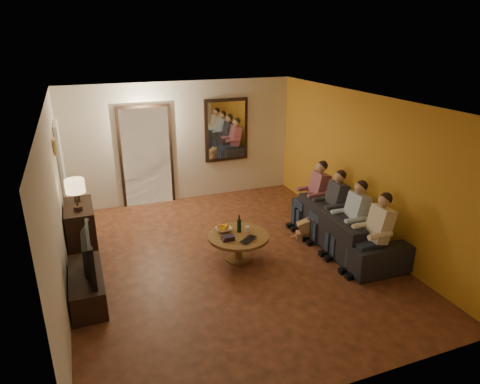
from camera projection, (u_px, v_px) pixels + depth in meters
name	position (u px, v px, depth m)	size (l,w,h in m)	color
floor	(230.00, 259.00, 7.13)	(5.00, 6.00, 0.01)	#402111
ceiling	(228.00, 102.00, 6.21)	(5.00, 6.00, 0.01)	white
back_wall	(183.00, 142.00, 9.29)	(5.00, 0.02, 2.60)	beige
front_wall	(336.00, 286.00, 4.05)	(5.00, 0.02, 2.60)	beige
left_wall	(57.00, 208.00, 5.83)	(0.02, 6.00, 2.60)	beige
right_wall	(363.00, 168.00, 7.51)	(0.02, 6.00, 2.60)	beige
orange_accent	(362.00, 169.00, 7.51)	(0.01, 6.00, 2.60)	gold
kitchen_doorway	(147.00, 157.00, 9.09)	(1.00, 0.06, 2.10)	#FFE0A5
door_trim	(147.00, 157.00, 9.08)	(1.12, 0.04, 2.22)	black
fridge_glimpse	(159.00, 163.00, 9.23)	(0.45, 0.03, 1.70)	silver
mirror_frame	(226.00, 130.00, 9.52)	(1.00, 0.05, 1.40)	black
mirror_glass	(227.00, 130.00, 9.50)	(0.86, 0.02, 1.26)	white
white_door	(63.00, 177.00, 7.95)	(0.06, 0.85, 2.04)	white
framed_art	(55.00, 146.00, 6.78)	(0.03, 0.28, 0.24)	#B28C33
art_canvas	(56.00, 146.00, 6.79)	(0.01, 0.22, 0.18)	brown
dresser	(81.00, 230.00, 7.18)	(0.45, 0.98, 0.87)	black
table_lamp	(76.00, 195.00, 6.74)	(0.30, 0.30, 0.54)	beige
flower_vase	(76.00, 189.00, 7.14)	(0.14, 0.14, 0.44)	red
tv_stand	(87.00, 286.00, 5.99)	(0.45, 1.25, 0.42)	black
tv	(83.00, 254.00, 5.81)	(0.14, 1.05, 0.60)	black
sofa	(346.00, 226.00, 7.49)	(0.96, 2.44, 0.71)	black
person_a	(375.00, 236.00, 6.58)	(0.60, 0.40, 1.20)	tan
person_b	(352.00, 221.00, 7.10)	(0.60, 0.40, 1.20)	tan
person_c	(332.00, 208.00, 7.63)	(0.60, 0.40, 1.20)	tan
person_d	(315.00, 197.00, 8.15)	(0.60, 0.40, 1.20)	tan
dog	(310.00, 225.00, 7.72)	(0.56, 0.24, 0.56)	#9D7648
coffee_table	(238.00, 247.00, 7.04)	(1.01, 1.01, 0.45)	brown
bowl	(224.00, 229.00, 7.09)	(0.26, 0.26, 0.06)	white
oranges	(224.00, 226.00, 7.06)	(0.20, 0.20, 0.08)	orange
wine_bottle	(239.00, 223.00, 7.01)	(0.07, 0.07, 0.31)	black
wine_glass	(248.00, 229.00, 7.05)	(0.06, 0.06, 0.10)	silver
book_stack	(228.00, 238.00, 6.79)	(0.20, 0.15, 0.07)	black
laptop	(251.00, 241.00, 6.75)	(0.33, 0.21, 0.03)	black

